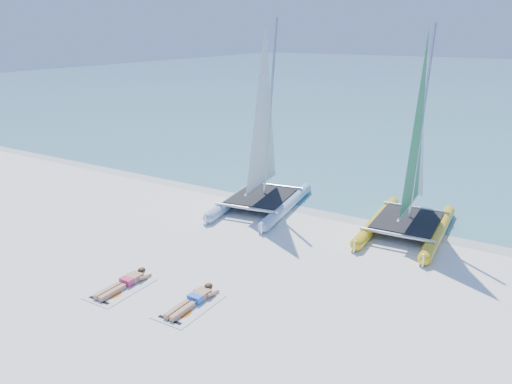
{
  "coord_description": "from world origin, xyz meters",
  "views": [
    {
      "loc": [
        7.21,
        -11.24,
        6.7
      ],
      "look_at": [
        -0.49,
        1.2,
        1.9
      ],
      "focal_mm": 35.0,
      "sensor_mm": 36.0,
      "label": 1
    }
  ],
  "objects_px": {
    "towel_b": "(189,306)",
    "sunbather_b": "(194,299)",
    "catamaran_blue": "(263,152)",
    "catamaran_yellow": "(416,166)",
    "sunbather_a": "(126,282)",
    "towel_a": "(121,288)"
  },
  "relations": [
    {
      "from": "towel_b",
      "to": "sunbather_b",
      "type": "height_order",
      "value": "sunbather_b"
    },
    {
      "from": "catamaran_blue",
      "to": "catamaran_yellow",
      "type": "height_order",
      "value": "catamaran_blue"
    },
    {
      "from": "towel_b",
      "to": "catamaran_yellow",
      "type": "bearing_deg",
      "value": 68.58
    },
    {
      "from": "catamaran_blue",
      "to": "sunbather_a",
      "type": "bearing_deg",
      "value": -97.47
    },
    {
      "from": "catamaran_yellow",
      "to": "towel_a",
      "type": "height_order",
      "value": "catamaran_yellow"
    },
    {
      "from": "towel_b",
      "to": "catamaran_blue",
      "type": "bearing_deg",
      "value": 107.31
    },
    {
      "from": "sunbather_b",
      "to": "towel_b",
      "type": "bearing_deg",
      "value": -90.0
    },
    {
      "from": "catamaran_yellow",
      "to": "sunbather_a",
      "type": "height_order",
      "value": "catamaran_yellow"
    },
    {
      "from": "sunbather_b",
      "to": "catamaran_blue",
      "type": "bearing_deg",
      "value": 107.74
    },
    {
      "from": "towel_a",
      "to": "sunbather_b",
      "type": "xyz_separation_m",
      "value": [
        2.16,
        0.46,
        0.11
      ]
    },
    {
      "from": "catamaran_blue",
      "to": "towel_b",
      "type": "xyz_separation_m",
      "value": [
        2.32,
        -7.45,
        -2.18
      ]
    },
    {
      "from": "towel_a",
      "to": "sunbather_a",
      "type": "relative_size",
      "value": 1.07
    },
    {
      "from": "catamaran_blue",
      "to": "sunbather_a",
      "type": "relative_size",
      "value": 4.25
    },
    {
      "from": "catamaran_yellow",
      "to": "sunbather_b",
      "type": "height_order",
      "value": "catamaran_yellow"
    },
    {
      "from": "catamaran_blue",
      "to": "sunbather_a",
      "type": "distance_m",
      "value": 7.8
    },
    {
      "from": "catamaran_yellow",
      "to": "towel_b",
      "type": "relative_size",
      "value": 3.85
    },
    {
      "from": "catamaran_blue",
      "to": "catamaran_yellow",
      "type": "bearing_deg",
      "value": 0.06
    },
    {
      "from": "towel_b",
      "to": "sunbather_a",
      "type": "bearing_deg",
      "value": -178.11
    },
    {
      "from": "catamaran_yellow",
      "to": "towel_a",
      "type": "xyz_separation_m",
      "value": [
        -5.42,
        -8.56,
        -2.23
      ]
    },
    {
      "from": "sunbather_a",
      "to": "sunbather_b",
      "type": "height_order",
      "value": "same"
    },
    {
      "from": "catamaran_yellow",
      "to": "towel_a",
      "type": "distance_m",
      "value": 10.38
    },
    {
      "from": "catamaran_blue",
      "to": "towel_b",
      "type": "bearing_deg",
      "value": -81.35
    }
  ]
}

